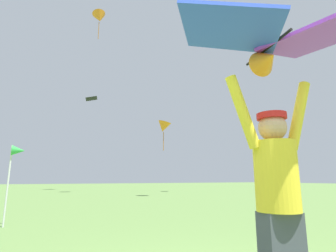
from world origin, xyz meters
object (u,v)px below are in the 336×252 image
object	(u,v)px
held_stunt_kite	(271,42)
distant_kite_black_overhead_distant	(91,98)
kite_flyer_person	(278,196)
marker_flag	(17,156)
distant_kite_magenta_low_right	(215,27)
distant_kite_orange_high_left	(99,18)
distant_kite_orange_mid_right	(164,127)

from	to	relation	value
held_stunt_kite	distant_kite_black_overhead_distant	size ratio (longest dim) A/B	1.39
kite_flyer_person	marker_flag	bearing A→B (deg)	110.48
marker_flag	held_stunt_kite	bearing A→B (deg)	-69.89
distant_kite_magenta_low_right	distant_kite_orange_high_left	bearing A→B (deg)	135.78
kite_flyer_person	distant_kite_orange_mid_right	world-z (taller)	distant_kite_orange_mid_right
distant_kite_orange_mid_right	marker_flag	xyz separation A→B (m)	(-7.51, -7.54, -2.68)
kite_flyer_person	distant_kite_magenta_low_right	bearing A→B (deg)	53.55
distant_kite_black_overhead_distant	marker_flag	world-z (taller)	distant_kite_black_overhead_distant
distant_kite_black_overhead_distant	distant_kite_orange_high_left	bearing A→B (deg)	73.55
held_stunt_kite	distant_kite_orange_mid_right	xyz separation A→B (m)	(5.38, 13.35, 2.06)
kite_flyer_person	distant_kite_black_overhead_distant	xyz separation A→B (m)	(1.91, 19.66, 6.56)
held_stunt_kite	distant_kite_black_overhead_distant	world-z (taller)	distant_kite_black_overhead_distant
kite_flyer_person	distant_kite_orange_high_left	bearing A→B (deg)	83.15
kite_flyer_person	distant_kite_black_overhead_distant	bearing A→B (deg)	84.44
marker_flag	distant_kite_black_overhead_distant	bearing A→B (deg)	73.76
distant_kite_orange_mid_right	marker_flag	bearing A→B (deg)	-134.89
kite_flyer_person	distant_kite_orange_high_left	world-z (taller)	distant_kite_orange_high_left
held_stunt_kite	distant_kite_magenta_low_right	world-z (taller)	distant_kite_magenta_low_right
distant_kite_magenta_low_right	kite_flyer_person	bearing A→B (deg)	-126.45
held_stunt_kite	kite_flyer_person	bearing A→B (deg)	76.61
distant_kite_orange_high_left	held_stunt_kite	bearing A→B (deg)	-96.87
held_stunt_kite	distant_kite_magenta_low_right	bearing A→B (deg)	53.64
distant_kite_magenta_low_right	distant_kite_black_overhead_distant	world-z (taller)	distant_kite_magenta_low_right
distant_kite_orange_high_left	distant_kite_black_overhead_distant	distance (m)	9.40
kite_flyer_person	marker_flag	distance (m)	6.16
distant_kite_black_overhead_distant	held_stunt_kite	bearing A→B (deg)	-95.58
kite_flyer_person	distant_kite_magenta_low_right	world-z (taller)	distant_kite_magenta_low_right
held_stunt_kite	distant_kite_black_overhead_distant	xyz separation A→B (m)	(1.93, 19.73, 5.26)
distant_kite_orange_mid_right	distant_kite_black_overhead_distant	size ratio (longest dim) A/B	1.59
distant_kite_orange_mid_right	distant_kite_magenta_low_right	world-z (taller)	distant_kite_magenta_low_right
distant_kite_orange_mid_right	distant_kite_black_overhead_distant	distance (m)	7.93
distant_kite_orange_high_left	distant_kite_orange_mid_right	distance (m)	15.37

